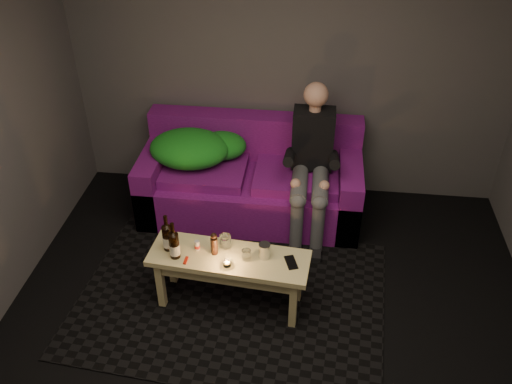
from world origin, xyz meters
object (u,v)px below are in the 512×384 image
beer_bottle_a (168,237)px  person (312,160)px  steel_cup (265,251)px  sofa (252,181)px  beer_bottle_b (174,245)px  coffee_table (229,265)px

beer_bottle_a → person: bearing=45.9°
person → steel_cup: (-0.29, -1.04, -0.14)m
person → sofa: bearing=163.4°
beer_bottle_b → sofa: bearing=72.8°
coffee_table → steel_cup: bearing=4.8°
coffee_table → beer_bottle_b: 0.44m
sofa → coffee_table: 1.23m
coffee_table → beer_bottle_b: size_ratio=3.93×
beer_bottle_b → beer_bottle_a: bearing=131.2°
person → steel_cup: person is taller
sofa → coffee_table: bearing=-90.5°
beer_bottle_a → steel_cup: size_ratio=2.57×
beer_bottle_a → sofa: bearing=68.8°
coffee_table → steel_cup: (0.26, 0.02, 0.14)m
sofa → person: 0.68m
sofa → beer_bottle_a: size_ratio=6.51×
sofa → beer_bottle_a: 1.32m
sofa → person: person is taller
beer_bottle_a → beer_bottle_b: size_ratio=0.99×
beer_bottle_a → beer_bottle_b: (0.07, -0.08, 0.00)m
person → beer_bottle_b: person is taller
beer_bottle_a → coffee_table: bearing=-3.6°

